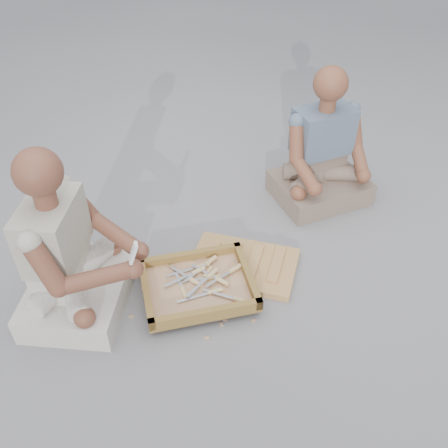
# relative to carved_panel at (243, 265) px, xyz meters

# --- Properties ---
(ground) EXTENTS (60.00, 60.00, 0.00)m
(ground) POSITION_rel_carved_panel_xyz_m (-0.12, -0.17, -0.02)
(ground) COLOR gray
(ground) RESTS_ON ground
(carved_panel) EXTENTS (0.57, 0.43, 0.03)m
(carved_panel) POSITION_rel_carved_panel_xyz_m (0.00, 0.00, 0.00)
(carved_panel) COLOR #A4833F
(carved_panel) RESTS_ON ground
(tool_tray) EXTENTS (0.63, 0.56, 0.07)m
(tool_tray) POSITION_rel_carved_panel_xyz_m (-0.20, -0.21, 0.04)
(tool_tray) COLOR brown
(tool_tray) RESTS_ON carved_panel
(chisel_0) EXTENTS (0.22, 0.08, 0.02)m
(chisel_0) POSITION_rel_carved_panel_xyz_m (-0.15, -0.15, 0.04)
(chisel_0) COLOR silver
(chisel_0) RESTS_ON tool_tray
(chisel_1) EXTENTS (0.22, 0.07, 0.02)m
(chisel_1) POSITION_rel_carved_panel_xyz_m (-0.01, -0.28, 0.05)
(chisel_1) COLOR silver
(chisel_1) RESTS_ON tool_tray
(chisel_2) EXTENTS (0.20, 0.12, 0.02)m
(chisel_2) POSITION_rel_carved_panel_xyz_m (-0.13, -0.25, 0.05)
(chisel_2) COLOR silver
(chisel_2) RESTS_ON tool_tray
(chisel_3) EXTENTS (0.18, 0.16, 0.02)m
(chisel_3) POSITION_rel_carved_panel_xyz_m (-0.23, -0.13, 0.06)
(chisel_3) COLOR silver
(chisel_3) RESTS_ON tool_tray
(chisel_4) EXTENTS (0.20, 0.13, 0.02)m
(chisel_4) POSITION_rel_carved_panel_xyz_m (-0.11, -0.17, 0.06)
(chisel_4) COLOR silver
(chisel_4) RESTS_ON tool_tray
(chisel_5) EXTENTS (0.16, 0.17, 0.02)m
(chisel_5) POSITION_rel_carved_panel_xyz_m (-0.05, -0.11, 0.06)
(chisel_5) COLOR silver
(chisel_5) RESTS_ON tool_tray
(chisel_6) EXTENTS (0.12, 0.20, 0.02)m
(chisel_6) POSITION_rel_carved_panel_xyz_m (-0.27, -0.24, 0.04)
(chisel_6) COLOR silver
(chisel_6) RESTS_ON tool_tray
(chisel_7) EXTENTS (0.20, 0.12, 0.02)m
(chisel_7) POSITION_rel_carved_panel_xyz_m (-0.21, -0.09, 0.05)
(chisel_7) COLOR silver
(chisel_7) RESTS_ON tool_tray
(chisel_8) EXTENTS (0.14, 0.19, 0.02)m
(chisel_8) POSITION_rel_carved_panel_xyz_m (-0.17, -0.07, 0.06)
(chisel_8) COLOR silver
(chisel_8) RESTS_ON tool_tray
(chisel_9) EXTENTS (0.19, 0.14, 0.02)m
(chisel_9) POSITION_rel_carved_panel_xyz_m (-0.23, -0.18, 0.05)
(chisel_9) COLOR silver
(chisel_9) RESTS_ON tool_tray
(chisel_10) EXTENTS (0.13, 0.20, 0.02)m
(chisel_10) POSITION_rel_carved_panel_xyz_m (-0.15, -0.15, 0.06)
(chisel_10) COLOR silver
(chisel_10) RESTS_ON tool_tray
(chisel_11) EXTENTS (0.10, 0.21, 0.02)m
(chisel_11) POSITION_rel_carved_panel_xyz_m (-0.17, -0.14, 0.05)
(chisel_11) COLOR silver
(chisel_11) RESTS_ON tool_tray
(wood_chip_0) EXTENTS (0.02, 0.02, 0.00)m
(wood_chip_0) POSITION_rel_carved_panel_xyz_m (-0.48, -0.13, -0.02)
(wood_chip_0) COLOR tan
(wood_chip_0) RESTS_ON ground
(wood_chip_1) EXTENTS (0.02, 0.02, 0.00)m
(wood_chip_1) POSITION_rel_carved_panel_xyz_m (-0.13, -0.46, -0.02)
(wood_chip_1) COLOR tan
(wood_chip_1) RESTS_ON ground
(wood_chip_2) EXTENTS (0.02, 0.02, 0.00)m
(wood_chip_2) POSITION_rel_carved_panel_xyz_m (0.13, -0.07, -0.02)
(wood_chip_2) COLOR tan
(wood_chip_2) RESTS_ON ground
(wood_chip_3) EXTENTS (0.02, 0.02, 0.00)m
(wood_chip_3) POSITION_rel_carved_panel_xyz_m (-0.26, -0.08, -0.02)
(wood_chip_3) COLOR tan
(wood_chip_3) RESTS_ON ground
(wood_chip_4) EXTENTS (0.02, 0.02, 0.00)m
(wood_chip_4) POSITION_rel_carved_panel_xyz_m (-0.49, -0.38, -0.02)
(wood_chip_4) COLOR tan
(wood_chip_4) RESTS_ON ground
(wood_chip_5) EXTENTS (0.02, 0.02, 0.00)m
(wood_chip_5) POSITION_rel_carved_panel_xyz_m (0.07, -0.18, -0.02)
(wood_chip_5) COLOR tan
(wood_chip_5) RESTS_ON ground
(wood_chip_6) EXTENTS (0.02, 0.02, 0.00)m
(wood_chip_6) POSITION_rel_carved_panel_xyz_m (-0.41, -0.03, -0.02)
(wood_chip_6) COLOR tan
(wood_chip_6) RESTS_ON ground
(wood_chip_7) EXTENTS (0.02, 0.02, 0.00)m
(wood_chip_7) POSITION_rel_carved_panel_xyz_m (-0.07, -0.38, -0.02)
(wood_chip_7) COLOR tan
(wood_chip_7) RESTS_ON ground
(wood_chip_8) EXTENTS (0.02, 0.02, 0.00)m
(wood_chip_8) POSITION_rel_carved_panel_xyz_m (0.07, -0.34, -0.02)
(wood_chip_8) COLOR tan
(wood_chip_8) RESTS_ON ground
(wood_chip_9) EXTENTS (0.02, 0.02, 0.00)m
(wood_chip_9) POSITION_rel_carved_panel_xyz_m (-0.45, -0.14, -0.02)
(wood_chip_9) COLOR tan
(wood_chip_9) RESTS_ON ground
(wood_chip_10) EXTENTS (0.02, 0.02, 0.00)m
(wood_chip_10) POSITION_rel_carved_panel_xyz_m (-0.41, -0.29, -0.02)
(wood_chip_10) COLOR tan
(wood_chip_10) RESTS_ON ground
(wood_chip_11) EXTENTS (0.02, 0.02, 0.00)m
(wood_chip_11) POSITION_rel_carved_panel_xyz_m (-0.47, -0.20, -0.02)
(wood_chip_11) COLOR tan
(wood_chip_11) RESTS_ON ground
(wood_chip_12) EXTENTS (0.02, 0.02, 0.00)m
(wood_chip_12) POSITION_rel_carved_panel_xyz_m (-0.06, -0.35, -0.02)
(wood_chip_12) COLOR tan
(wood_chip_12) RESTS_ON ground
(wood_chip_13) EXTENTS (0.02, 0.02, 0.00)m
(wood_chip_13) POSITION_rel_carved_panel_xyz_m (-0.18, 0.18, -0.02)
(wood_chip_13) COLOR tan
(wood_chip_13) RESTS_ON ground
(craftsman) EXTENTS (0.55, 0.54, 0.83)m
(craftsman) POSITION_rel_carved_panel_xyz_m (-0.74, -0.31, 0.27)
(craftsman) COLOR silver
(craftsman) RESTS_ON ground
(companion) EXTENTS (0.64, 0.60, 0.79)m
(companion) POSITION_rel_carved_panel_xyz_m (0.39, 0.66, 0.25)
(companion) COLOR #7F695B
(companion) RESTS_ON ground
(mobile_phone) EXTENTS (0.06, 0.05, 0.10)m
(mobile_phone) POSITION_rel_carved_panel_xyz_m (-0.43, -0.36, 0.38)
(mobile_phone) COLOR white
(mobile_phone) RESTS_ON craftsman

